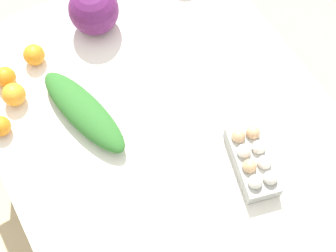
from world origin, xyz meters
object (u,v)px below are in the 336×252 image
at_px(orange_3, 34,55).
at_px(orange_0, 5,77).
at_px(greens_bunch_beet_tops, 84,111).
at_px(orange_1, 0,126).
at_px(orange_4, 14,95).
at_px(egg_carton, 253,160).
at_px(cabbage_purple, 94,10).

bearing_deg(orange_3, orange_0, 106.32).
height_order(greens_bunch_beet_tops, orange_1, greens_bunch_beet_tops).
bearing_deg(greens_bunch_beet_tops, orange_3, 10.80).
bearing_deg(orange_4, orange_1, 136.31).
height_order(egg_carton, orange_1, egg_carton).
relative_size(greens_bunch_beet_tops, orange_1, 5.87).
relative_size(orange_0, orange_1, 1.07).
xyz_separation_m(cabbage_purple, orange_4, (-0.15, 0.38, -0.05)).
xyz_separation_m(orange_0, orange_4, (-0.08, -0.00, 0.00)).
bearing_deg(orange_1, orange_4, -43.69).
relative_size(egg_carton, orange_1, 3.91).
height_order(egg_carton, greens_bunch_beet_tops, egg_carton).
bearing_deg(egg_carton, greens_bunch_beet_tops, -122.76).
height_order(egg_carton, orange_4, egg_carton).
relative_size(greens_bunch_beet_tops, orange_3, 5.26).
bearing_deg(orange_4, greens_bunch_beet_tops, -134.43).
distance_m(orange_3, orange_4, 0.17).
bearing_deg(egg_carton, orange_1, -113.53).
height_order(orange_0, orange_3, orange_3).
xyz_separation_m(cabbage_purple, orange_3, (-0.03, 0.26, -0.05)).
relative_size(egg_carton, greens_bunch_beet_tops, 0.67).
bearing_deg(greens_bunch_beet_tops, orange_1, 71.34).
distance_m(egg_carton, orange_3, 0.84).
bearing_deg(orange_0, greens_bunch_beet_tops, -145.24).
bearing_deg(orange_1, greens_bunch_beet_tops, -108.66).
bearing_deg(orange_0, egg_carton, -140.22).
height_order(orange_0, orange_1, orange_0).
bearing_deg(greens_bunch_beet_tops, orange_4, 45.57).
bearing_deg(cabbage_purple, orange_4, 111.77).
bearing_deg(greens_bunch_beet_tops, orange_0, 34.76).
distance_m(orange_0, orange_4, 0.08).
relative_size(orange_3, orange_4, 0.95).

